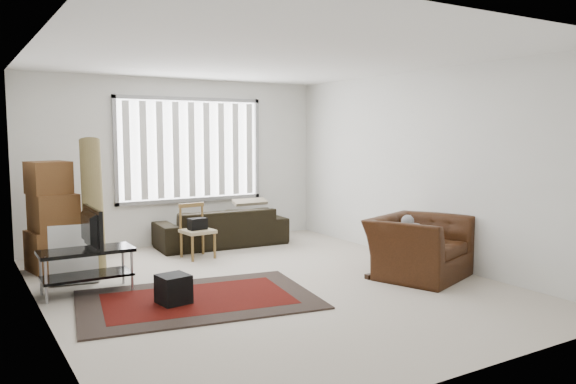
# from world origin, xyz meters

# --- Properties ---
(room) EXTENTS (6.00, 6.02, 2.71)m
(room) POSITION_xyz_m (0.03, 0.51, 1.76)
(room) COLOR beige
(room) RESTS_ON ground
(persian_rug) EXTENTS (2.75, 2.06, 0.02)m
(persian_rug) POSITION_xyz_m (-0.98, -0.17, 0.01)
(persian_rug) COLOR black
(persian_rug) RESTS_ON ground
(tv_stand) EXTENTS (1.02, 0.46, 0.51)m
(tv_stand) POSITION_xyz_m (-1.95, 0.74, 0.37)
(tv_stand) COLOR black
(tv_stand) RESTS_ON ground
(tv) EXTENTS (0.11, 0.83, 0.48)m
(tv) POSITION_xyz_m (-1.95, 0.74, 0.75)
(tv) COLOR black
(tv) RESTS_ON tv_stand
(subwoofer) EXTENTS (0.35, 0.35, 0.31)m
(subwoofer) POSITION_xyz_m (-1.26, -0.19, 0.17)
(subwoofer) COLOR black
(subwoofer) RESTS_ON persian_rug
(moving_boxes) EXTENTS (0.69, 0.65, 1.45)m
(moving_boxes) POSITION_xyz_m (-2.10, 2.12, 0.68)
(moving_boxes) COLOR brown
(moving_boxes) RESTS_ON ground
(white_flatpack) EXTENTS (0.59, 0.33, 0.72)m
(white_flatpack) POSITION_xyz_m (-1.99, 1.27, 0.36)
(white_flatpack) COLOR silver
(white_flatpack) RESTS_ON ground
(rolled_rug) EXTENTS (0.39, 0.83, 1.77)m
(rolled_rug) POSITION_xyz_m (-1.66, 1.69, 0.89)
(rolled_rug) COLOR brown
(rolled_rug) RESTS_ON ground
(sofa) EXTENTS (2.13, 1.02, 0.80)m
(sofa) POSITION_xyz_m (0.51, 2.45, 0.40)
(sofa) COLOR black
(sofa) RESTS_ON ground
(side_chair) EXTENTS (0.46, 0.46, 0.79)m
(side_chair) POSITION_xyz_m (-0.17, 1.82, 0.44)
(side_chair) COLOR #978763
(side_chair) RESTS_ON ground
(armchair) EXTENTS (1.46, 1.37, 0.87)m
(armchair) POSITION_xyz_m (1.82, -0.67, 0.44)
(armchair) COLOR #341A0A
(armchair) RESTS_ON ground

